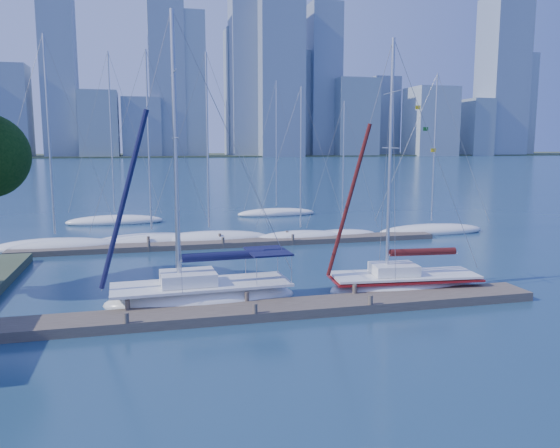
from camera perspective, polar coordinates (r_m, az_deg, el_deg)
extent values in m
plane|color=#18304C|center=(23.24, -3.06, -9.57)|extent=(700.00, 700.00, 0.00)
cube|color=#483D34|center=(23.18, -3.06, -9.10)|extent=(26.00, 2.00, 0.40)
cube|color=#483D34|center=(38.85, -4.67, -2.00)|extent=(30.00, 1.80, 0.36)
cube|color=#38472D|center=(341.82, -13.43, 6.94)|extent=(800.00, 100.00, 1.50)
ellipsoid|color=white|center=(24.89, -8.15, -7.83)|extent=(8.60, 3.11, 1.49)
cube|color=white|center=(24.70, -8.19, -6.28)|extent=(7.96, 2.87, 0.12)
cube|color=white|center=(24.55, -9.59, -5.57)|extent=(2.45, 1.90, 0.55)
cylinder|color=silver|center=(23.80, -10.87, 7.42)|extent=(0.18, 0.18, 11.65)
cylinder|color=silver|center=(24.60, -5.89, -3.57)|extent=(4.03, 0.26, 0.10)
cylinder|color=#0F1235|center=(24.58, -5.89, -3.34)|extent=(3.72, 0.54, 0.40)
cube|color=#0F1235|center=(24.99, -1.29, -2.87)|extent=(1.88, 2.43, 0.08)
ellipsoid|color=white|center=(27.48, 12.81, -6.46)|extent=(7.80, 3.20, 1.33)
cube|color=white|center=(27.33, 12.85, -5.20)|extent=(7.22, 2.94, 0.11)
cube|color=white|center=(27.07, 11.82, -4.62)|extent=(2.28, 1.81, 0.49)
cylinder|color=silver|center=(26.29, 11.43, 6.59)|extent=(0.16, 0.16, 11.05)
cylinder|color=silver|center=(27.46, 14.69, -3.01)|extent=(3.59, 0.43, 0.09)
cylinder|color=#3F0D11|center=(27.44, 14.70, -2.83)|extent=(3.33, 0.67, 0.36)
cube|color=maroon|center=(27.37, 12.84, -5.50)|extent=(7.39, 3.06, 0.09)
ellipsoid|color=white|center=(40.05, -22.38, -2.24)|extent=(8.62, 4.32, 1.24)
cylinder|color=silver|center=(39.45, -22.99, 8.43)|extent=(0.13, 0.13, 13.05)
ellipsoid|color=white|center=(40.23, -13.22, -1.78)|extent=(8.58, 2.86, 1.21)
cylinder|color=silver|center=(39.63, -13.57, 8.40)|extent=(0.13, 0.13, 12.48)
ellipsoid|color=white|center=(40.32, -7.39, -1.60)|extent=(9.26, 5.92, 1.25)
cylinder|color=silver|center=(39.72, -7.58, 8.54)|extent=(0.14, 0.14, 12.39)
ellipsoid|color=white|center=(40.95, 2.16, -1.42)|extent=(7.09, 4.09, 1.08)
cylinder|color=silver|center=(40.36, 2.20, 6.90)|extent=(0.12, 0.12, 10.29)
ellipsoid|color=white|center=(42.34, 6.52, -1.18)|extent=(5.80, 2.68, 0.94)
cylinder|color=silver|center=(41.79, 6.64, 6.17)|extent=(0.10, 0.10, 9.47)
ellipsoid|color=white|center=(45.58, 15.51, -0.70)|extent=(9.27, 5.25, 1.17)
cylinder|color=silver|center=(45.05, 15.84, 7.62)|extent=(0.13, 0.13, 11.51)
ellipsoid|color=white|center=(51.58, -16.85, 0.27)|extent=(8.85, 4.60, 1.17)
cylinder|color=silver|center=(51.12, -17.22, 9.05)|extent=(0.13, 0.13, 14.07)
ellipsoid|color=white|center=(55.13, -0.37, 1.12)|extent=(8.13, 5.29, 1.09)
cylinder|color=silver|center=(54.69, -0.38, 8.35)|extent=(0.12, 0.12, 12.30)
cube|color=slate|center=(316.52, -26.44, 10.47)|extent=(19.81, 17.63, 47.03)
cube|color=#94A5B2|center=(334.20, -21.82, 9.86)|extent=(15.27, 17.61, 38.62)
cube|color=gray|center=(307.58, -18.36, 9.84)|extent=(19.68, 19.81, 34.61)
cube|color=slate|center=(308.52, -14.25, 9.73)|extent=(20.39, 16.86, 31.73)
cube|color=#94A5B2|center=(313.86, -9.59, 14.07)|extent=(18.55, 14.99, 77.98)
cube|color=gray|center=(332.48, -4.39, 13.42)|extent=(14.72, 17.46, 73.18)
cube|color=slate|center=(311.52, 0.02, 14.92)|extent=(24.07, 18.95, 85.45)
cube|color=#94A5B2|center=(331.35, 2.83, 12.32)|extent=(13.96, 17.11, 60.10)
cube|color=gray|center=(324.66, 7.81, 10.93)|extent=(23.92, 18.80, 44.21)
cube|color=slate|center=(364.54, 10.69, 10.97)|extent=(16.86, 17.52, 49.33)
cube|color=#94A5B2|center=(344.78, 15.44, 10.24)|extent=(25.81, 23.94, 40.46)
cube|color=gray|center=(360.60, 19.68, 9.46)|extent=(14.15, 21.38, 34.19)
cube|color=slate|center=(376.30, 22.18, 13.95)|extent=(24.20, 23.60, 95.45)
cube|color=#94A5B2|center=(406.74, 23.61, 11.33)|extent=(16.32, 17.08, 66.14)
cube|color=slate|center=(316.88, -22.11, 14.96)|extent=(17.01, 18.00, 93.70)
cube|color=slate|center=(314.69, -11.77, 15.63)|extent=(18.84, 18.00, 95.76)
cube|color=slate|center=(320.12, -3.39, 15.98)|extent=(19.45, 18.00, 99.33)
cube|color=slate|center=(330.66, 4.57, 14.64)|extent=(17.75, 18.00, 86.87)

